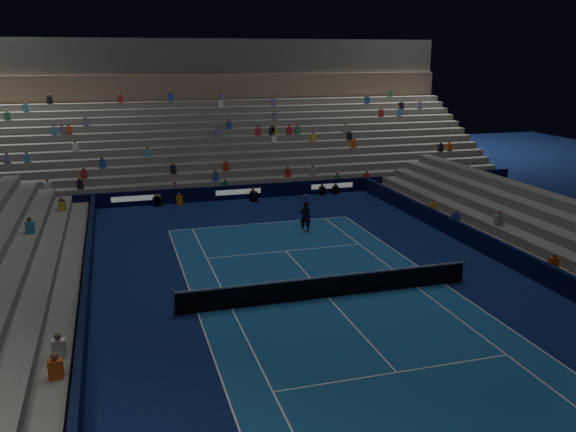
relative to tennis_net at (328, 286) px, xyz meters
The scene contains 9 objects.
ground 0.50m from the tennis_net, ahead, with size 90.00×90.00×0.00m, color #0C1849.
court_surface 0.50m from the tennis_net, ahead, with size 10.97×23.77×0.01m, color #184D85.
sponsor_barrier_far 18.50m from the tennis_net, 90.00° to the left, with size 44.00×0.25×1.00m, color black.
sponsor_barrier_east 9.70m from the tennis_net, ahead, with size 0.25×37.00×1.00m, color black.
sponsor_barrier_west 9.70m from the tennis_net, behind, with size 0.25×37.00×1.00m, color black.
grandstand_main 28.05m from the tennis_net, 90.00° to the left, with size 44.00×15.20×11.20m.
tennis_net is the anchor object (origin of this frame).
tennis_player 9.69m from the tennis_net, 77.79° to the left, with size 0.66×0.43×1.80m, color black.
broadcast_camera 17.64m from the tennis_net, 86.90° to the left, with size 0.62×0.99×0.61m.
Camera 1 is at (-8.22, -22.00, 9.90)m, focal length 37.46 mm.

